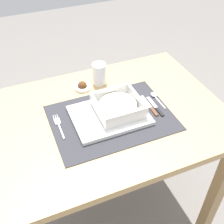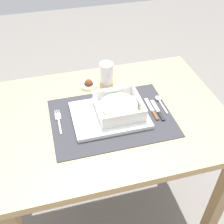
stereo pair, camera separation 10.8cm
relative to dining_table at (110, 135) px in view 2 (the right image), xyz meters
The scene contains 11 objects.
ground_plane 0.62m from the dining_table, ahead, with size 6.00×6.00×0.00m, color slate.
dining_table is the anchor object (origin of this frame).
placemat 0.12m from the dining_table, 86.10° to the right, with size 0.46×0.34×0.00m, color #2D2D33.
serving_plate 0.13m from the dining_table, 111.21° to the right, with size 0.28×0.21×0.02m, color white.
porridge_bowl 0.16m from the dining_table, 20.48° to the right, with size 0.17×0.17×0.05m.
fork 0.23m from the dining_table, behind, with size 0.02×0.14×0.00m.
spoon 0.25m from the dining_table, ahead, with size 0.02×0.11×0.01m.
butter_knife 0.23m from the dining_table, 12.73° to the right, with size 0.01×0.13×0.01m.
bread_knife 0.21m from the dining_table, ahead, with size 0.01×0.13×0.01m.
drinking_glass 0.27m from the dining_table, 79.43° to the left, with size 0.06×0.06×0.10m.
condiment_saucer 0.24m from the dining_table, 102.36° to the left, with size 0.07×0.07×0.04m.
Camera 2 is at (-0.21, -0.81, 1.48)m, focal length 45.81 mm.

